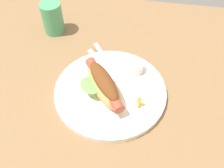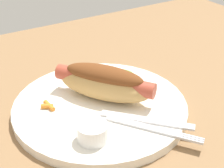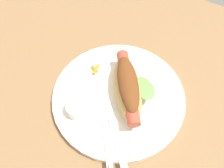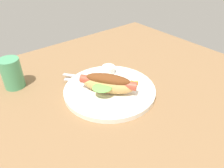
% 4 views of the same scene
% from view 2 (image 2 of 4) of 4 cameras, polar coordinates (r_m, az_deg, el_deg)
% --- Properties ---
extents(ground_plane, '(1.20, 0.90, 0.02)m').
position_cam_2_polar(ground_plane, '(0.60, 1.47, -5.03)').
color(ground_plane, olive).
extents(plate, '(0.30, 0.30, 0.02)m').
position_cam_2_polar(plate, '(0.59, -2.02, -3.86)').
color(plate, white).
rests_on(plate, ground_plane).
extents(hot_dog, '(0.14, 0.17, 0.06)m').
position_cam_2_polar(hot_dog, '(0.58, -1.28, 0.36)').
color(hot_dog, tan).
rests_on(hot_dog, plate).
extents(sauce_ramekin, '(0.05, 0.05, 0.03)m').
position_cam_2_polar(sauce_ramekin, '(0.50, -3.28, -8.11)').
color(sauce_ramekin, white).
rests_on(sauce_ramekin, plate).
extents(fork, '(0.10, 0.13, 0.00)m').
position_cam_2_polar(fork, '(0.53, 6.58, -7.44)').
color(fork, silver).
rests_on(fork, plate).
extents(knife, '(0.11, 0.12, 0.00)m').
position_cam_2_polar(knife, '(0.54, 5.86, -6.07)').
color(knife, silver).
rests_on(knife, plate).
extents(carrot_garnish, '(0.02, 0.03, 0.01)m').
position_cam_2_polar(carrot_garnish, '(0.58, -10.67, -3.64)').
color(carrot_garnish, orange).
rests_on(carrot_garnish, plate).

